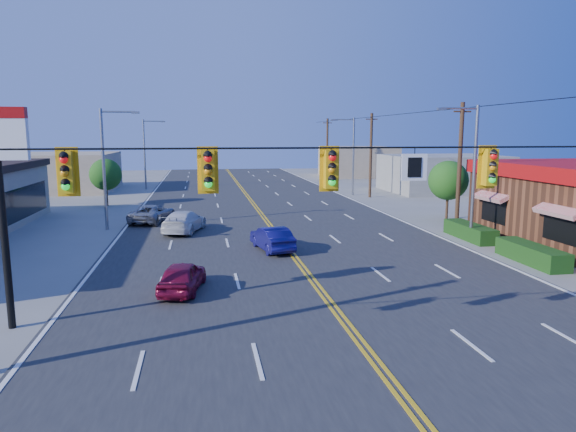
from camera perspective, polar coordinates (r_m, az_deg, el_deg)
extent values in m
plane|color=gray|center=(15.69, 8.90, -14.96)|extent=(160.00, 160.00, 0.00)
cube|color=#2D2D30|center=(34.47, -1.70, -1.48)|extent=(20.00, 120.00, 0.06)
cylinder|color=black|center=(14.35, 9.49, 7.50)|extent=(24.00, 0.05, 0.05)
cube|color=white|center=(14.81, 13.84, 5.28)|extent=(0.75, 0.04, 0.75)
cube|color=#D89E0C|center=(13.98, -23.42, 4.48)|extent=(0.55, 0.34, 1.25)
cube|color=#D89E0C|center=(13.59, -8.89, 5.01)|extent=(0.55, 0.34, 1.25)
cube|color=#D89E0C|center=(14.03, 4.77, 5.21)|extent=(0.55, 0.34, 1.25)
cube|color=#D89E0C|center=(15.86, 21.51, 5.06)|extent=(0.55, 0.34, 1.25)
cube|color=#194214|center=(30.83, 22.25, -2.64)|extent=(1.20, 9.00, 0.90)
cylinder|color=black|center=(18.95, -28.97, -2.29)|extent=(0.24, 0.24, 6.00)
cylinder|color=gray|center=(31.80, 19.97, 4.30)|extent=(0.20, 0.20, 8.00)
cylinder|color=gray|center=(31.21, 18.57, 11.28)|extent=(2.20, 0.12, 0.12)
cube|color=gray|center=(30.71, 16.72, 11.32)|extent=(0.50, 0.25, 0.15)
cylinder|color=gray|center=(53.94, 7.28, 6.53)|extent=(0.20, 0.20, 8.00)
cylinder|color=gray|center=(53.60, 6.21, 10.60)|extent=(2.20, 0.12, 0.12)
cube|color=gray|center=(53.31, 5.06, 10.57)|extent=(0.50, 0.25, 0.15)
cylinder|color=gray|center=(36.18, -19.78, 4.83)|extent=(0.20, 0.20, 8.00)
cylinder|color=gray|center=(35.96, -18.36, 10.95)|extent=(2.20, 0.12, 0.12)
cube|color=gray|center=(35.81, -16.58, 10.96)|extent=(0.50, 0.25, 0.15)
cylinder|color=gray|center=(61.92, -15.64, 6.60)|extent=(0.20, 0.20, 8.00)
cylinder|color=gray|center=(61.79, -14.76, 10.16)|extent=(2.20, 0.12, 0.12)
cube|color=gray|center=(61.70, -13.73, 10.15)|extent=(0.50, 0.25, 0.15)
cylinder|color=#47301E|center=(35.86, 18.51, 5.18)|extent=(0.28, 0.28, 8.40)
cylinder|color=#47301E|center=(52.40, 9.18, 6.63)|extent=(0.28, 0.28, 8.40)
cylinder|color=#47301E|center=(69.67, 4.38, 7.31)|extent=(0.28, 0.28, 8.40)
cylinder|color=#47301E|center=(40.29, 17.25, 1.12)|extent=(0.20, 0.20, 2.10)
sphere|color=#235B19|center=(40.08, 17.38, 3.80)|extent=(2.94, 2.94, 2.94)
cylinder|color=#47301E|center=(48.57, -19.50, 2.25)|extent=(0.20, 0.20, 2.00)
sphere|color=#235B19|center=(48.40, -19.61, 4.37)|extent=(2.80, 2.80, 2.80)
cube|color=gray|center=(60.00, 16.81, 4.56)|extent=(12.00, 10.00, 4.00)
cube|color=tan|center=(63.57, -23.68, 4.51)|extent=(11.00, 12.00, 4.20)
cube|color=tan|center=(79.29, 7.75, 6.03)|extent=(10.00, 10.00, 4.40)
imported|color=maroon|center=(21.32, -11.66, -6.74)|extent=(2.11, 3.82, 1.23)
imported|color=#120F5D|center=(28.11, -1.80, -2.61)|extent=(2.12, 4.18, 1.31)
imported|color=silver|center=(33.99, -11.48, -0.68)|extent=(3.16, 5.13, 1.39)
imported|color=gray|center=(38.25, -14.84, 0.20)|extent=(3.42, 5.03, 1.28)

